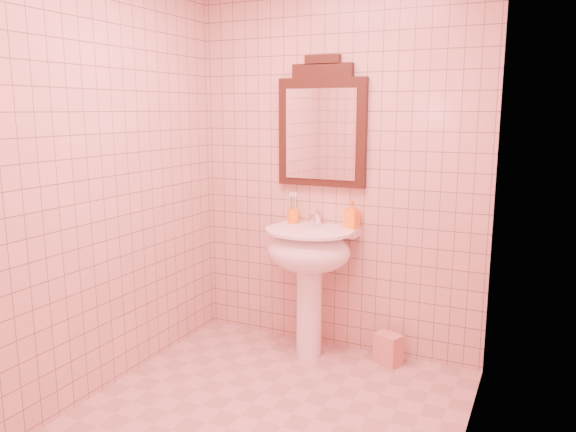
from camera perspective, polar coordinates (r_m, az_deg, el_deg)
The scene contains 8 objects.
floor at distance 3.18m, azimuth -2.78°, elevation -20.06°, with size 2.20×2.20×0.00m, color #C79A8F.
back_wall at distance 3.75m, azimuth 4.98°, elevation 4.95°, with size 2.00×0.02×2.50m, color tan.
pedestal_sink at distance 3.69m, azimuth 2.14°, elevation -4.43°, with size 0.58×0.58×0.86m.
faucet at distance 3.75m, azimuth 2.98°, elevation -0.12°, with size 0.04×0.16×0.11m.
mirror at distance 3.75m, azimuth 3.45°, elevation 9.04°, with size 0.61×0.06×0.85m.
toothbrush_cup at distance 3.83m, azimuth 0.54°, elevation 0.05°, with size 0.08×0.08×0.19m.
soap_dispenser at distance 3.69m, azimuth 6.53°, elevation 0.16°, with size 0.08×0.08×0.18m, color orange.
towel at distance 3.79m, azimuth 10.16°, elevation -13.15°, with size 0.17×0.11×0.20m, color tan.
Camera 1 is at (1.29, -2.40, 1.63)m, focal length 35.00 mm.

